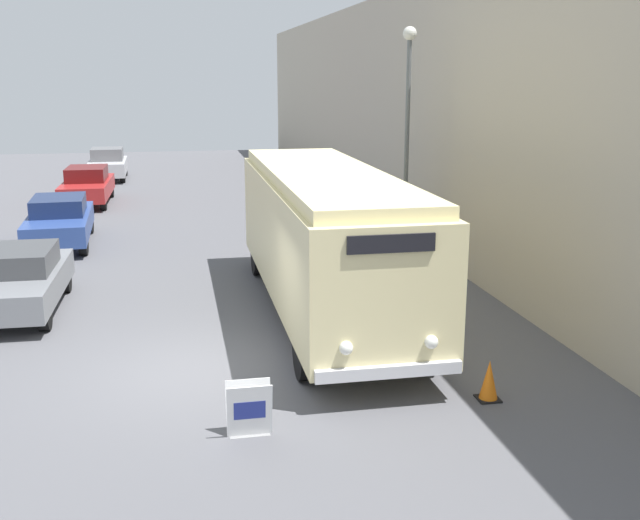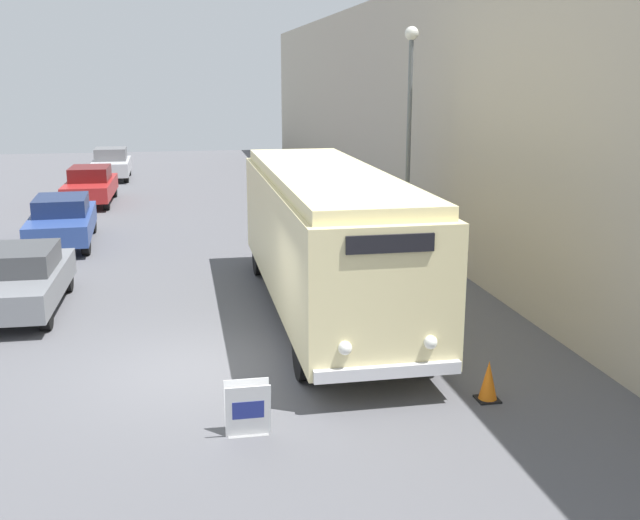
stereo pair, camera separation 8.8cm
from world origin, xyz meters
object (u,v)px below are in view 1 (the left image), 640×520
parked_car_near (18,280)px  traffic_cone (489,380)px  streetlamp (408,113)px  parked_car_mid (60,220)px  parked_car_distant (108,164)px  sign_board (249,410)px  parked_car_far (87,185)px  vintage_bus (325,233)px

parked_car_near → traffic_cone: 10.51m
streetlamp → parked_car_near: streetlamp is taller
parked_car_mid → parked_car_distant: (0.30, 15.04, 0.01)m
sign_board → parked_car_far: bearing=101.6°
parked_car_mid → parked_car_distant: parked_car_distant is taller
sign_board → parked_car_distant: size_ratio=0.20×
vintage_bus → streetlamp: bearing=52.5°
parked_car_distant → traffic_cone: 29.42m
vintage_bus → traffic_cone: 5.45m
vintage_bus → parked_car_distant: (-6.37, 23.32, -1.03)m
streetlamp → parked_car_far: streetlamp is taller
parked_car_far → parked_car_distant: bearing=88.9°
vintage_bus → parked_car_distant: vintage_bus is taller
parked_car_distant → streetlamp: bearing=-65.0°
parked_car_near → parked_car_far: (0.02, 14.50, 0.04)m
sign_board → parked_car_mid: 14.43m
traffic_cone → parked_car_far: bearing=111.7°
parked_car_far → parked_car_distant: parked_car_distant is taller
parked_car_mid → streetlamp: bearing=-26.6°
vintage_bus → parked_car_near: size_ratio=2.35×
streetlamp → traffic_cone: 9.79m
vintage_bus → parked_car_near: 6.88m
streetlamp → parked_car_far: (-9.66, 11.98, -3.36)m
sign_board → streetlamp: size_ratio=0.13×
streetlamp → parked_car_distant: (-9.41, 19.36, -3.35)m
sign_board → parked_car_distant: parked_car_distant is taller
vintage_bus → sign_board: bearing=-112.3°
vintage_bus → streetlamp: 5.50m
traffic_cone → parked_car_mid: bearing=122.3°
streetlamp → parked_car_far: 15.75m
parked_car_near → traffic_cone: size_ratio=6.32×
streetlamp → vintage_bus: bearing=-127.5°
parked_car_far → traffic_cone: size_ratio=6.87×
parked_car_distant → sign_board: bearing=-82.7°
parked_car_mid → parked_car_far: bearing=87.0°
vintage_bus → sign_board: 6.05m
streetlamp → parked_car_mid: streetlamp is taller
traffic_cone → parked_car_distant: bearing=105.9°
traffic_cone → sign_board: bearing=-173.0°
streetlamp → parked_car_mid: 11.15m
parked_car_near → traffic_cone: bearing=-36.5°
traffic_cone → parked_car_near: bearing=142.4°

